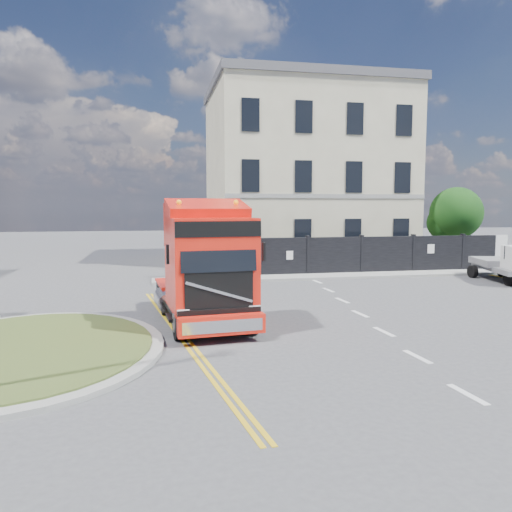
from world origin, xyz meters
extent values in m
plane|color=#424244|center=(0.00, 0.00, 0.00)|extent=(120.00, 120.00, 0.00)
cylinder|color=gray|center=(-7.00, -3.00, 0.06)|extent=(6.80, 6.80, 0.12)
cylinder|color=#384B1E|center=(-7.00, -3.00, 0.14)|extent=(6.20, 6.20, 0.05)
cube|color=black|center=(6.00, 9.00, 1.00)|extent=(18.00, 0.25, 2.00)
cube|color=silver|center=(14.50, 9.00, 1.00)|extent=(2.60, 0.12, 2.00)
cube|color=beige|center=(6.00, 16.50, 5.50)|extent=(12.00, 10.00, 11.00)
cube|color=#4E4E53|center=(6.00, 16.50, 11.25)|extent=(12.30, 10.30, 0.50)
cube|color=beige|center=(3.00, 16.50, 12.00)|extent=(0.80, 0.80, 1.60)
cube|color=beige|center=(9.00, 16.50, 12.00)|extent=(0.80, 0.80, 1.60)
cylinder|color=#382619|center=(14.50, 12.00, 1.20)|extent=(0.24, 0.24, 2.40)
sphere|color=#173810|center=(14.50, 12.00, 3.20)|extent=(3.20, 3.20, 3.20)
sphere|color=#173810|center=(14.00, 12.40, 2.60)|extent=(2.20, 2.20, 2.20)
cube|color=gray|center=(6.00, 8.10, 0.06)|extent=(20.00, 1.60, 0.12)
cube|color=black|center=(-2.38, -0.05, 0.70)|extent=(2.80, 6.03, 0.42)
cube|color=red|center=(-2.24, -1.67, 2.00)|extent=(2.53, 2.62, 2.60)
cube|color=red|center=(-2.32, -0.70, 3.06)|extent=(2.39, 1.04, 1.30)
cube|color=black|center=(-2.13, -2.85, 2.37)|extent=(2.04, 0.24, 0.97)
cube|color=red|center=(-2.10, -3.15, 0.51)|extent=(2.34, 0.53, 0.51)
cylinder|color=black|center=(-3.17, -2.50, 0.48)|extent=(0.38, 0.99, 0.97)
cylinder|color=gray|center=(-3.17, -2.50, 0.48)|extent=(0.38, 0.56, 0.53)
cylinder|color=black|center=(-1.17, -2.32, 0.48)|extent=(0.38, 0.99, 0.97)
cylinder|color=gray|center=(-1.17, -2.32, 0.48)|extent=(0.38, 0.56, 0.53)
cylinder|color=black|center=(-3.47, 0.78, 0.48)|extent=(0.38, 0.99, 0.97)
cylinder|color=gray|center=(-3.47, 0.78, 0.48)|extent=(0.38, 0.56, 0.53)
cylinder|color=black|center=(-1.47, 0.96, 0.48)|extent=(0.38, 0.99, 0.97)
cylinder|color=gray|center=(-1.47, 0.96, 0.48)|extent=(0.38, 0.56, 0.53)
cylinder|color=black|center=(-3.57, 1.89, 0.48)|extent=(0.38, 0.99, 0.97)
cylinder|color=gray|center=(-3.57, 1.89, 0.48)|extent=(0.38, 0.56, 0.53)
cylinder|color=black|center=(-1.57, 2.07, 0.48)|extent=(0.38, 0.99, 0.97)
cylinder|color=gray|center=(-1.57, 2.07, 0.48)|extent=(0.38, 0.56, 0.53)
cube|color=slate|center=(12.84, 5.17, 0.63)|extent=(2.74, 4.62, 0.23)
cylinder|color=black|center=(11.98, 3.82, 0.32)|extent=(0.23, 0.63, 0.63)
cylinder|color=black|center=(11.98, 6.53, 0.32)|extent=(0.23, 0.63, 0.63)
cylinder|color=black|center=(13.69, 6.53, 0.32)|extent=(0.23, 0.63, 0.63)
camera|label=1|loc=(-3.74, -15.91, 3.61)|focal=35.00mm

